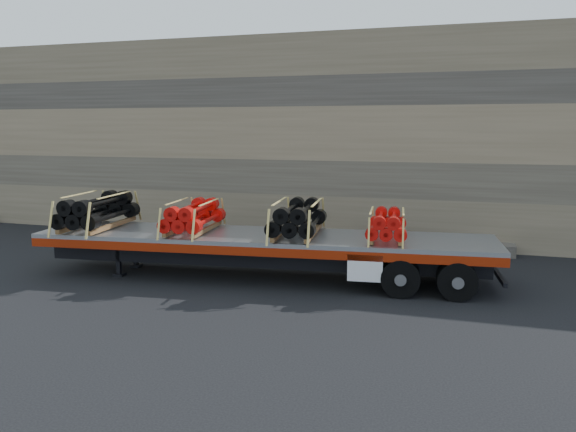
% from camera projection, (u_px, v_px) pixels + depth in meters
% --- Properties ---
extents(ground, '(120.00, 120.00, 0.00)m').
position_uv_depth(ground, '(225.00, 276.00, 14.93)').
color(ground, black).
rests_on(ground, ground).
extents(rock_wall, '(44.00, 3.00, 7.00)m').
position_uv_depth(rock_wall, '(294.00, 138.00, 20.52)').
color(rock_wall, '#7A6B54').
rests_on(rock_wall, ground).
extents(trailer, '(11.95, 3.49, 1.18)m').
position_uv_depth(trailer, '(262.00, 256.00, 14.60)').
color(trailer, '#9FA2A7').
rests_on(trailer, ground).
extents(bundle_front, '(1.51, 2.63, 0.89)m').
position_uv_depth(bundle_front, '(98.00, 212.00, 15.32)').
color(bundle_front, black).
rests_on(bundle_front, trailer).
extents(bundle_midfront, '(1.31, 2.28, 0.77)m').
position_uv_depth(bundle_midfront, '(193.00, 217.00, 14.81)').
color(bundle_midfront, red).
rests_on(bundle_midfront, trailer).
extents(bundle_midrear, '(1.42, 2.47, 0.84)m').
position_uv_depth(bundle_midrear, '(298.00, 219.00, 14.27)').
color(bundle_midrear, black).
rests_on(bundle_midrear, trailer).
extents(bundle_rear, '(1.14, 1.98, 0.67)m').
position_uv_depth(bundle_rear, '(387.00, 225.00, 13.85)').
color(bundle_rear, red).
rests_on(bundle_rear, trailer).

